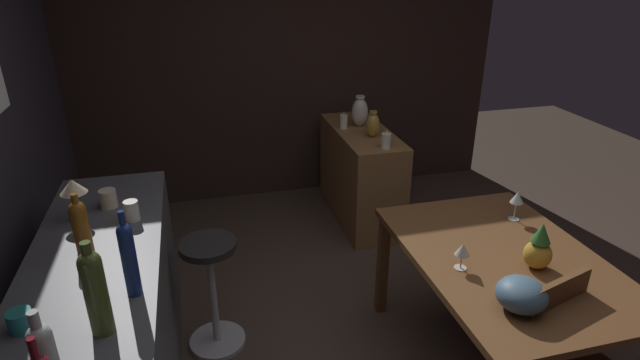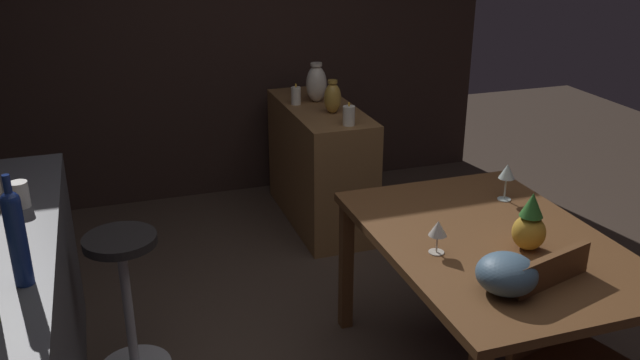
{
  "view_description": "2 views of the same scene",
  "coord_description": "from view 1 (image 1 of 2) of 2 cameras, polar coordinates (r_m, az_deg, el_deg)",
  "views": [
    {
      "loc": [
        -2.02,
        1.0,
        2.17
      ],
      "look_at": [
        0.4,
        0.37,
        1.05
      ],
      "focal_mm": 28.25,
      "sensor_mm": 36.0,
      "label": 1
    },
    {
      "loc": [
        -2.3,
        1.0,
        2.03
      ],
      "look_at": [
        0.15,
        0.18,
        0.99
      ],
      "focal_mm": 37.88,
      "sensor_mm": 36.0,
      "label": 2
    }
  ],
  "objects": [
    {
      "name": "vase_brass",
      "position": [
        4.08,
        6.0,
        6.24
      ],
      "size": [
        0.11,
        0.11,
        0.21
      ],
      "color": "#B78C38",
      "rests_on": "sideboard_cabinet"
    },
    {
      "name": "wall_side_right",
      "position": [
        4.7,
        -5.99,
        13.4
      ],
      "size": [
        0.1,
        4.4,
        2.6
      ],
      "primitive_type": "cube",
      "color": "#33231E",
      "rests_on": "ground_plane"
    },
    {
      "name": "wine_glass_left",
      "position": [
        3.13,
        21.44,
        -1.94
      ],
      "size": [
        0.08,
        0.08,
        0.18
      ],
      "color": "silver",
      "rests_on": "dining_table"
    },
    {
      "name": "vase_ceramic_ivory",
      "position": [
        4.34,
        4.53,
        7.71
      ],
      "size": [
        0.14,
        0.14,
        0.26
      ],
      "color": "beige",
      "rests_on": "sideboard_cabinet"
    },
    {
      "name": "pillar_candle_tall",
      "position": [
        3.86,
        7.49,
        4.43
      ],
      "size": [
        0.07,
        0.07,
        0.14
      ],
      "color": "white",
      "rests_on": "sideboard_cabinet"
    },
    {
      "name": "cup_teal",
      "position": [
        2.21,
        -30.83,
        -13.5
      ],
      "size": [
        0.12,
        0.09,
        0.08
      ],
      "color": "teal",
      "rests_on": "kitchen_counter"
    },
    {
      "name": "pineapple_centerpiece",
      "position": [
        2.72,
        23.53,
        -7.19
      ],
      "size": [
        0.14,
        0.14,
        0.25
      ],
      "color": "gold",
      "rests_on": "dining_table"
    },
    {
      "name": "wine_bottle_cobalt",
      "position": [
        2.15,
        -20.86,
        -8.11
      ],
      "size": [
        0.06,
        0.06,
        0.38
      ],
      "color": "navy",
      "rests_on": "kitchen_counter"
    },
    {
      "name": "wine_bottle_olive",
      "position": [
        1.99,
        -24.12,
        -11.24
      ],
      "size": [
        0.08,
        0.08,
        0.38
      ],
      "color": "#475623",
      "rests_on": "kitchen_counter"
    },
    {
      "name": "counter_lamp",
      "position": [
        2.86,
        -26.17,
        -0.97
      ],
      "size": [
        0.13,
        0.13,
        0.23
      ],
      "color": "#A58447",
      "rests_on": "kitchen_counter"
    },
    {
      "name": "cup_cream",
      "position": [
        2.98,
        -22.87,
        -1.95
      ],
      "size": [
        0.13,
        0.09,
        0.1
      ],
      "color": "beige",
      "rests_on": "kitchen_counter"
    },
    {
      "name": "wine_bottle_amber",
      "position": [
        2.55,
        -25.52,
        -4.59
      ],
      "size": [
        0.08,
        0.08,
        0.3
      ],
      "color": "#8C5114",
      "rests_on": "kitchen_counter"
    },
    {
      "name": "fruit_bowl",
      "position": [
        2.42,
        21.86,
        -11.95
      ],
      "size": [
        0.22,
        0.22,
        0.14
      ],
      "primitive_type": "ellipsoid",
      "color": "slate",
      "rests_on": "dining_table"
    },
    {
      "name": "wine_bottle_clear",
      "position": [
        1.85,
        -28.78,
        -16.93
      ],
      "size": [
        0.08,
        0.08,
        0.3
      ],
      "color": "silver",
      "rests_on": "kitchen_counter"
    },
    {
      "name": "cup_white",
      "position": [
        2.79,
        -20.56,
        -3.26
      ],
      "size": [
        0.11,
        0.07,
        0.11
      ],
      "color": "white",
      "rests_on": "kitchen_counter"
    },
    {
      "name": "kitchen_counter",
      "position": [
        2.75,
        -23.01,
        -16.9
      ],
      "size": [
        2.1,
        0.6,
        0.9
      ],
      "primitive_type": "cube",
      "color": "#4C4C51",
      "rests_on": "ground_plane"
    },
    {
      "name": "dining_table",
      "position": [
        2.85,
        20.08,
        -9.46
      ],
      "size": [
        1.35,
        0.94,
        0.74
      ],
      "color": "brown",
      "rests_on": "ground_plane"
    },
    {
      "name": "wine_glass_right",
      "position": [
        2.59,
        15.85,
        -7.66
      ],
      "size": [
        0.07,
        0.07,
        0.14
      ],
      "color": "silver",
      "rests_on": "dining_table"
    },
    {
      "name": "bar_stool",
      "position": [
        3.06,
        -12.07,
        -12.27
      ],
      "size": [
        0.34,
        0.34,
        0.71
      ],
      "color": "#262323",
      "rests_on": "ground_plane"
    },
    {
      "name": "sideboard_cabinet",
      "position": [
        4.41,
        4.64,
        0.58
      ],
      "size": [
        1.1,
        0.44,
        0.82
      ],
      "primitive_type": "cube",
      "color": "olive",
      "rests_on": "ground_plane"
    },
    {
      "name": "pillar_candle_short",
      "position": [
        4.29,
        2.68,
        6.65
      ],
      "size": [
        0.06,
        0.06,
        0.14
      ],
      "color": "white",
      "rests_on": "sideboard_cabinet"
    }
  ]
}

